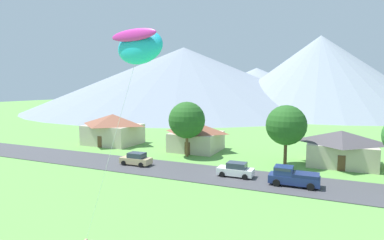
{
  "coord_description": "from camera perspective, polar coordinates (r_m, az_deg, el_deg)",
  "views": [
    {
      "loc": [
        10.79,
        -6.54,
        10.58
      ],
      "look_at": [
        -0.06,
        18.18,
        7.69
      ],
      "focal_mm": 29.04,
      "sensor_mm": 36.0,
      "label": 1
    }
  ],
  "objects": [
    {
      "name": "mountain_far_east_ridge",
      "position": [
        180.98,
        11.74,
        6.0
      ],
      "size": [
        100.32,
        100.32,
        21.18
      ],
      "primitive_type": "cone",
      "color": "gray",
      "rests_on": "ground"
    },
    {
      "name": "house_rightmost",
      "position": [
        59.32,
        -14.29,
        -1.53
      ],
      "size": [
        9.89,
        8.17,
        5.56
      ],
      "color": "beige",
      "rests_on": "ground"
    },
    {
      "name": "mountain_central_ridge",
      "position": [
        148.35,
        -1.52,
        7.63
      ],
      "size": [
        139.5,
        139.5,
        28.97
      ],
      "primitive_type": "cone",
      "color": "gray",
      "rests_on": "ground"
    },
    {
      "name": "pickup_truck_navy_west_side",
      "position": [
        35.3,
        18.02,
        -9.83
      ],
      "size": [
        5.22,
        2.36,
        1.99
      ],
      "color": "navy",
      "rests_on": "road_strip"
    },
    {
      "name": "parked_car_tan_mid_west",
      "position": [
        42.85,
        -10.22,
        -7.08
      ],
      "size": [
        4.22,
        2.12,
        1.68
      ],
      "color": "tan",
      "rests_on": "road_strip"
    },
    {
      "name": "road_strip",
      "position": [
        37.63,
        6.16,
        -10.18
      ],
      "size": [
        160.0,
        7.59,
        0.08
      ],
      "primitive_type": "cube",
      "color": "#424247",
      "rests_on": "ground"
    },
    {
      "name": "house_leftmost",
      "position": [
        51.66,
        0.82,
        -2.94
      ],
      "size": [
        8.2,
        7.92,
        4.71
      ],
      "color": "beige",
      "rests_on": "ground"
    },
    {
      "name": "kite_flyer_with_kite",
      "position": [
        18.59,
        -9.86,
        12.76
      ],
      "size": [
        4.74,
        3.34,
        13.98
      ],
      "color": "#70604C",
      "rests_on": "ground"
    },
    {
      "name": "mountain_west_ridge",
      "position": [
        135.66,
        22.39,
        7.71
      ],
      "size": [
        84.62,
        84.62,
        30.86
      ],
      "primitive_type": "cone",
      "color": "gray",
      "rests_on": "ground"
    },
    {
      "name": "tree_left_of_center",
      "position": [
        43.02,
        16.91,
        -0.93
      ],
      "size": [
        5.35,
        5.35,
        8.19
      ],
      "color": "#4C3823",
      "rests_on": "ground"
    },
    {
      "name": "tree_near_left",
      "position": [
        46.77,
        -0.95,
        -0.03
      ],
      "size": [
        5.55,
        5.55,
        8.36
      ],
      "color": "brown",
      "rests_on": "ground"
    },
    {
      "name": "parked_car_white_west_end",
      "position": [
        37.28,
        8.05,
        -9.04
      ],
      "size": [
        4.21,
        2.11,
        1.68
      ],
      "color": "white",
      "rests_on": "road_strip"
    },
    {
      "name": "house_right_center",
      "position": [
        46.94,
        25.67,
        -4.49
      ],
      "size": [
        9.1,
        7.88,
        4.68
      ],
      "color": "beige",
      "rests_on": "ground"
    }
  ]
}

